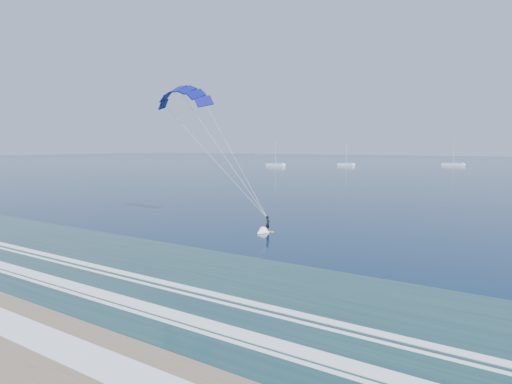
{
  "coord_description": "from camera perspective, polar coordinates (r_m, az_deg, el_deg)",
  "views": [
    {
      "loc": [
        24.07,
        -12.28,
        9.47
      ],
      "look_at": [
        -1.29,
        24.76,
        4.92
      ],
      "focal_mm": 32.0,
      "sensor_mm": 36.0,
      "label": 1
    }
  ],
  "objects": [
    {
      "name": "sailboat_2",
      "position": [
        238.45,
        23.4,
        3.2
      ],
      "size": [
        9.99,
        2.4,
        13.29
      ],
      "color": "white",
      "rests_on": "ground"
    },
    {
      "name": "ground",
      "position": [
        28.64,
        -27.75,
        -14.21
      ],
      "size": [
        900.0,
        900.0,
        0.0
      ],
      "primitive_type": "plane",
      "color": "#07223D",
      "rests_on": "ground"
    },
    {
      "name": "kitesurfer_rig",
      "position": [
        51.63,
        -4.62,
        5.41
      ],
      "size": [
        16.3,
        5.21,
        17.51
      ],
      "color": "orange",
      "rests_on": "ground"
    },
    {
      "name": "sailboat_0",
      "position": [
        214.2,
        2.46,
        3.43
      ],
      "size": [
        9.48,
        2.4,
        12.78
      ],
      "color": "white",
      "rests_on": "ground"
    },
    {
      "name": "sailboat_1",
      "position": [
        221.4,
        11.19,
        3.4
      ],
      "size": [
        8.04,
        2.4,
        11.13
      ],
      "color": "white",
      "rests_on": "ground"
    }
  ]
}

